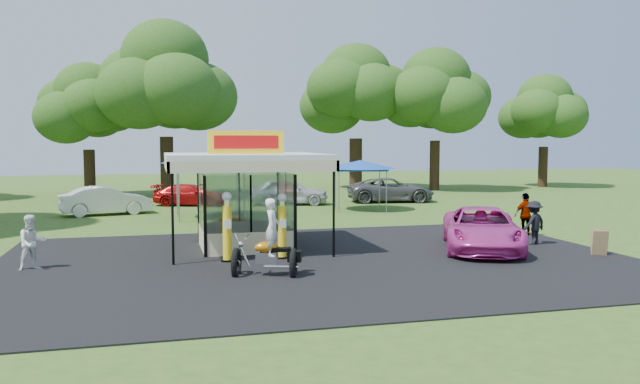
% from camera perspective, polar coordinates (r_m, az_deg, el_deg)
% --- Properties ---
extents(ground, '(120.00, 120.00, 0.00)m').
position_cam_1_polar(ground, '(18.01, 1.72, -7.54)').
color(ground, '#32541A').
rests_on(ground, ground).
extents(asphalt_apron, '(20.00, 14.00, 0.04)m').
position_cam_1_polar(asphalt_apron, '(19.89, 0.08, -6.31)').
color(asphalt_apron, black).
rests_on(asphalt_apron, ground).
extents(gas_station_kiosk, '(5.40, 5.40, 4.18)m').
position_cam_1_polar(gas_station_kiosk, '(22.18, -6.91, -0.62)').
color(gas_station_kiosk, white).
rests_on(gas_station_kiosk, ground).
extents(gas_pump_left, '(0.42, 0.42, 2.24)m').
position_cam_1_polar(gas_pump_left, '(19.77, -8.48, -3.33)').
color(gas_pump_left, black).
rests_on(gas_pump_left, ground).
extents(gas_pump_right, '(0.40, 0.40, 2.15)m').
position_cam_1_polar(gas_pump_right, '(20.13, -3.49, -3.28)').
color(gas_pump_right, black).
rests_on(gas_pump_right, ground).
extents(motorcycle, '(2.03, 1.41, 2.30)m').
position_cam_1_polar(motorcycle, '(17.58, -4.62, -4.88)').
color(motorcycle, black).
rests_on(motorcycle, ground).
extents(spare_tires, '(0.83, 0.76, 0.67)m').
position_cam_1_polar(spare_tires, '(21.51, -9.47, -4.72)').
color(spare_tires, black).
rests_on(spare_tires, ground).
extents(a_frame_sign, '(0.53, 0.61, 0.87)m').
position_cam_1_polar(a_frame_sign, '(22.71, 24.17, -4.27)').
color(a_frame_sign, '#593819').
rests_on(a_frame_sign, ground).
extents(kiosk_car, '(2.82, 1.13, 0.96)m').
position_cam_1_polar(kiosk_car, '(24.50, -7.58, -3.20)').
color(kiosk_car, yellow).
rests_on(kiosk_car, ground).
extents(pink_sedan, '(4.49, 5.97, 1.51)m').
position_cam_1_polar(pink_sedan, '(22.44, 14.59, -3.32)').
color(pink_sedan, '#D2399E').
rests_on(pink_sedan, ground).
extents(spectator_west, '(0.99, 0.90, 1.65)m').
position_cam_1_polar(spectator_west, '(20.28, -24.84, -4.22)').
color(spectator_west, white).
rests_on(spectator_west, ground).
extents(spectator_east_a, '(1.20, 0.92, 1.64)m').
position_cam_1_polar(spectator_east_a, '(24.14, 18.98, -2.71)').
color(spectator_east_a, black).
rests_on(spectator_east_a, ground).
extents(spectator_east_b, '(1.05, 0.47, 1.75)m').
position_cam_1_polar(spectator_east_b, '(26.37, 18.29, -1.98)').
color(spectator_east_b, gray).
rests_on(spectator_east_b, ground).
extents(bg_car_a, '(4.78, 2.60, 1.49)m').
position_cam_1_polar(bg_car_a, '(34.32, -19.02, -0.74)').
color(bg_car_a, silver).
rests_on(bg_car_a, ground).
extents(bg_car_b, '(4.75, 3.07, 1.28)m').
position_cam_1_polar(bg_car_b, '(38.03, -11.75, -0.26)').
color(bg_car_b, '#B50E0D').
rests_on(bg_car_b, ground).
extents(bg_car_c, '(5.06, 2.87, 1.62)m').
position_cam_1_polar(bg_car_c, '(37.72, -2.90, 0.06)').
color(bg_car_c, silver).
rests_on(bg_car_c, ground).
extents(bg_car_d, '(5.73, 3.23, 1.51)m').
position_cam_1_polar(bg_car_d, '(39.74, 6.50, 0.18)').
color(bg_car_d, '#505052').
rests_on(bg_car_d, ground).
extents(tent_west, '(4.73, 4.73, 3.31)m').
position_cam_1_polar(tent_west, '(31.57, -10.11, 3.08)').
color(tent_west, gray).
rests_on(tent_west, ground).
extents(tent_east, '(3.98, 3.98, 2.78)m').
position_cam_1_polar(tent_east, '(34.66, 3.68, 2.48)').
color(tent_east, gray).
rests_on(tent_east, ground).
extents(oak_far_b, '(7.59, 7.59, 9.06)m').
position_cam_1_polar(oak_far_b, '(46.34, -20.46, 6.77)').
color(oak_far_b, black).
rests_on(oak_far_b, ground).
extents(oak_far_c, '(9.98, 9.98, 11.76)m').
position_cam_1_polar(oak_far_c, '(44.08, -13.95, 9.24)').
color(oak_far_c, black).
rests_on(oak_far_c, ground).
extents(oak_far_d, '(9.54, 9.54, 11.36)m').
position_cam_1_polar(oak_far_d, '(50.40, 3.31, 8.51)').
color(oak_far_d, black).
rests_on(oak_far_d, ground).
extents(oak_far_e, '(9.13, 9.13, 10.87)m').
position_cam_1_polar(oak_far_e, '(49.88, 10.52, 8.13)').
color(oak_far_e, black).
rests_on(oak_far_e, ground).
extents(oak_far_f, '(7.69, 7.69, 9.27)m').
position_cam_1_polar(oak_far_f, '(56.02, 19.83, 6.53)').
color(oak_far_f, black).
rests_on(oak_far_f, ground).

